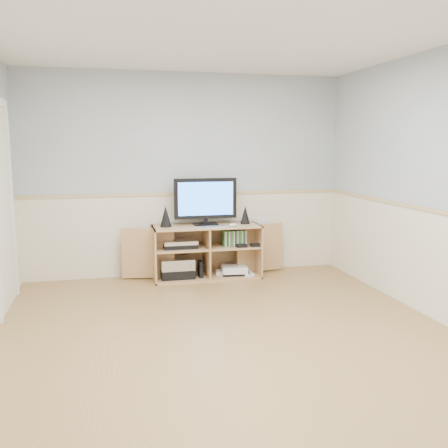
% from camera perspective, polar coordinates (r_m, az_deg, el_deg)
% --- Properties ---
extents(room, '(4.04, 4.54, 2.54)m').
position_cam_1_polar(room, '(4.17, -0.63, 3.42)').
color(room, tan).
rests_on(room, ground).
extents(media_cabinet, '(2.05, 0.49, 0.65)m').
position_cam_1_polar(media_cabinet, '(6.21, -2.12, -2.99)').
color(media_cabinet, tan).
rests_on(media_cabinet, floor).
extents(monitor, '(0.77, 0.18, 0.57)m').
position_cam_1_polar(monitor, '(6.10, -2.14, 2.78)').
color(monitor, black).
rests_on(monitor, media_cabinet).
extents(speaker_left, '(0.14, 0.14, 0.26)m').
position_cam_1_polar(speaker_left, '(6.02, -6.69, 0.89)').
color(speaker_left, black).
rests_on(speaker_left, media_cabinet).
extents(speaker_right, '(0.12, 0.12, 0.22)m').
position_cam_1_polar(speaker_right, '(6.21, 2.44, 1.05)').
color(speaker_right, black).
rests_on(speaker_right, media_cabinet).
extents(keyboard, '(0.29, 0.13, 0.01)m').
position_cam_1_polar(keyboard, '(5.98, -0.98, -0.29)').
color(keyboard, silver).
rests_on(keyboard, media_cabinet).
extents(mouse, '(0.11, 0.08, 0.04)m').
position_cam_1_polar(mouse, '(6.02, 1.04, -0.10)').
color(mouse, white).
rests_on(mouse, media_cabinet).
extents(av_components, '(0.50, 0.30, 0.47)m').
position_cam_1_polar(av_components, '(6.12, -5.23, -4.29)').
color(av_components, black).
rests_on(av_components, media_cabinet).
extents(game_consoles, '(0.46, 0.30, 0.11)m').
position_cam_1_polar(game_consoles, '(6.27, 1.05, -5.31)').
color(game_consoles, white).
rests_on(game_consoles, media_cabinet).
extents(game_cases, '(0.28, 0.14, 0.19)m').
position_cam_1_polar(game_cases, '(6.18, 1.18, -1.59)').
color(game_cases, '#3F8C3F').
rests_on(game_cases, media_cabinet).
extents(wall_outlet, '(0.12, 0.03, 0.12)m').
position_cam_1_polar(wall_outlet, '(6.55, 4.35, -0.00)').
color(wall_outlet, white).
rests_on(wall_outlet, wall_back).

